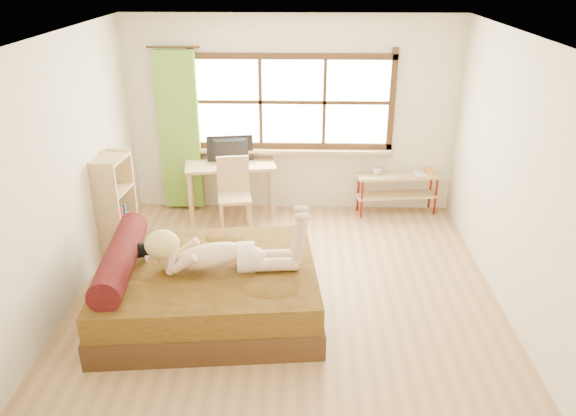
{
  "coord_description": "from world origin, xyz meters",
  "views": [
    {
      "loc": [
        0.15,
        -5.28,
        3.35
      ],
      "look_at": [
        -0.0,
        0.2,
        0.89
      ],
      "focal_mm": 35.0,
      "sensor_mm": 36.0,
      "label": 1
    }
  ],
  "objects_px": {
    "chair": "(234,189)",
    "pipe_shelf": "(398,185)",
    "desk": "(230,170)",
    "woman": "(221,239)",
    "bed": "(204,287)",
    "bookshelf": "(116,205)",
    "kitten": "(138,249)"
  },
  "relations": [
    {
      "from": "chair",
      "to": "pipe_shelf",
      "type": "height_order",
      "value": "chair"
    },
    {
      "from": "desk",
      "to": "woman",
      "type": "bearing_deg",
      "value": -94.59
    },
    {
      "from": "woman",
      "to": "chair",
      "type": "xyz_separation_m",
      "value": [
        -0.13,
        2.09,
        -0.33
      ]
    },
    {
      "from": "chair",
      "to": "bed",
      "type": "bearing_deg",
      "value": -101.68
    },
    {
      "from": "woman",
      "to": "desk",
      "type": "distance_m",
      "value": 2.47
    },
    {
      "from": "bookshelf",
      "to": "chair",
      "type": "bearing_deg",
      "value": 35.72
    },
    {
      "from": "chair",
      "to": "bookshelf",
      "type": "relative_size",
      "value": 0.77
    },
    {
      "from": "chair",
      "to": "bookshelf",
      "type": "bearing_deg",
      "value": -158.42
    },
    {
      "from": "woman",
      "to": "chair",
      "type": "distance_m",
      "value": 2.12
    },
    {
      "from": "kitten",
      "to": "bookshelf",
      "type": "distance_m",
      "value": 1.28
    },
    {
      "from": "desk",
      "to": "pipe_shelf",
      "type": "xyz_separation_m",
      "value": [
        2.34,
        0.12,
        -0.24
      ]
    },
    {
      "from": "chair",
      "to": "pipe_shelf",
      "type": "bearing_deg",
      "value": 2.56
    },
    {
      "from": "bed",
      "to": "desk",
      "type": "bearing_deg",
      "value": 84.64
    },
    {
      "from": "chair",
      "to": "pipe_shelf",
      "type": "relative_size",
      "value": 0.81
    },
    {
      "from": "desk",
      "to": "chair",
      "type": "distance_m",
      "value": 0.4
    },
    {
      "from": "bed",
      "to": "chair",
      "type": "height_order",
      "value": "chair"
    },
    {
      "from": "bed",
      "to": "kitten",
      "type": "relative_size",
      "value": 7.16
    },
    {
      "from": "bed",
      "to": "desk",
      "type": "height_order",
      "value": "bed"
    },
    {
      "from": "bed",
      "to": "woman",
      "type": "xyz_separation_m",
      "value": [
        0.2,
        -0.04,
        0.57
      ]
    },
    {
      "from": "bookshelf",
      "to": "bed",
      "type": "bearing_deg",
      "value": -40.4
    },
    {
      "from": "bed",
      "to": "desk",
      "type": "relative_size",
      "value": 1.79
    },
    {
      "from": "bed",
      "to": "pipe_shelf",
      "type": "relative_size",
      "value": 1.96
    },
    {
      "from": "desk",
      "to": "chair",
      "type": "relative_size",
      "value": 1.36
    },
    {
      "from": "bed",
      "to": "kitten",
      "type": "xyz_separation_m",
      "value": [
        -0.67,
        0.11,
        0.38
      ]
    },
    {
      "from": "desk",
      "to": "pipe_shelf",
      "type": "bearing_deg",
      "value": -6.61
    },
    {
      "from": "bed",
      "to": "bookshelf",
      "type": "relative_size",
      "value": 1.86
    },
    {
      "from": "kitten",
      "to": "desk",
      "type": "xyz_separation_m",
      "value": [
        0.66,
        2.3,
        -0.01
      ]
    },
    {
      "from": "chair",
      "to": "bookshelf",
      "type": "xyz_separation_m",
      "value": [
        -1.32,
        -0.8,
        0.1
      ]
    },
    {
      "from": "desk",
      "to": "pipe_shelf",
      "type": "height_order",
      "value": "desk"
    },
    {
      "from": "kitten",
      "to": "bookshelf",
      "type": "xyz_separation_m",
      "value": [
        -0.58,
        1.14,
        -0.04
      ]
    },
    {
      "from": "bed",
      "to": "bookshelf",
      "type": "distance_m",
      "value": 1.79
    },
    {
      "from": "pipe_shelf",
      "to": "kitten",
      "type": "bearing_deg",
      "value": -149.09
    }
  ]
}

